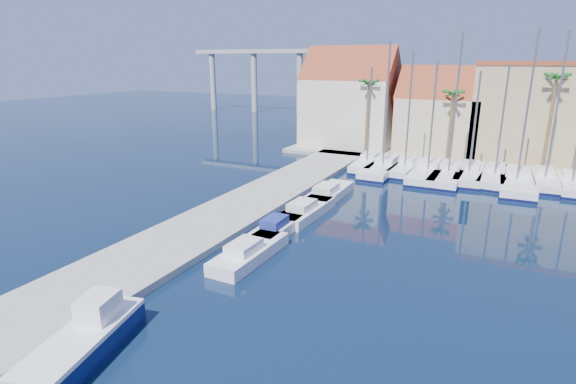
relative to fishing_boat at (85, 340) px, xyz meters
name	(u,v)px	position (x,y,z in m)	size (l,w,h in m)	color
ground	(211,353)	(4.69, 2.44, -0.74)	(260.00, 260.00, 0.00)	black
quay_west	(219,220)	(-4.31, 15.94, -0.49)	(6.00, 77.00, 0.50)	gray
shore_north	(503,158)	(14.69, 50.44, -0.49)	(54.00, 16.00, 0.50)	gray
fishing_boat	(85,340)	(0.00, 0.00, 0.00)	(3.51, 6.65, 2.22)	#0D164E
motorboat_west_0	(249,252)	(1.26, 11.22, -0.23)	(2.23, 6.63, 1.40)	white
motorboat_west_1	(278,227)	(0.85, 15.91, -0.23)	(1.98, 5.99, 1.40)	white
motorboat_west_2	(305,210)	(1.07, 20.25, -0.23)	(2.49, 7.17, 1.40)	white
motorboat_west_3	(329,193)	(0.94, 25.70, -0.23)	(2.44, 7.40, 1.40)	white
sailboat_0	(368,163)	(0.65, 39.00, -0.16)	(2.93, 9.30, 11.33)	white
sailboat_1	(384,167)	(2.87, 37.86, -0.15)	(3.06, 11.17, 13.92)	white
sailboat_2	(406,167)	(5.10, 38.66, -0.12)	(2.59, 8.68, 12.98)	white
sailboat_3	(429,171)	(7.71, 37.84, -0.17)	(2.96, 11.13, 11.93)	white
sailboat_4	(449,173)	(9.82, 37.85, -0.14)	(3.18, 11.23, 14.69)	white
sailboat_5	(469,174)	(11.72, 38.79, -0.17)	(2.80, 9.98, 11.06)	white
sailboat_6	(495,176)	(14.23, 38.79, -0.16)	(3.30, 9.80, 11.72)	white
sailboat_7	(516,181)	(16.18, 37.69, -0.15)	(3.53, 11.86, 14.79)	white
sailboat_8	(544,179)	(18.69, 39.37, -0.09)	(2.56, 8.74, 14.71)	white
sailboat_9	(571,183)	(20.96, 38.75, -0.11)	(2.32, 8.66, 13.19)	white
building_0	(350,102)	(-5.31, 49.44, 5.79)	(12.30, 9.00, 13.50)	beige
building_1	(439,115)	(6.69, 49.44, 4.56)	(10.30, 8.00, 11.00)	beige
building_2	(538,111)	(17.69, 50.44, 5.52)	(14.20, 10.20, 11.50)	tan
palm_0	(369,85)	(-1.31, 44.44, 8.34)	(2.60, 2.60, 10.15)	brown
palm_1	(453,96)	(8.69, 44.44, 7.40)	(2.60, 2.60, 9.15)	brown
palm_2	(557,81)	(18.69, 44.44, 9.28)	(2.60, 2.60, 11.15)	brown
viaduct	(280,68)	(-34.39, 84.44, 9.51)	(48.00, 2.20, 14.45)	#9E9E99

